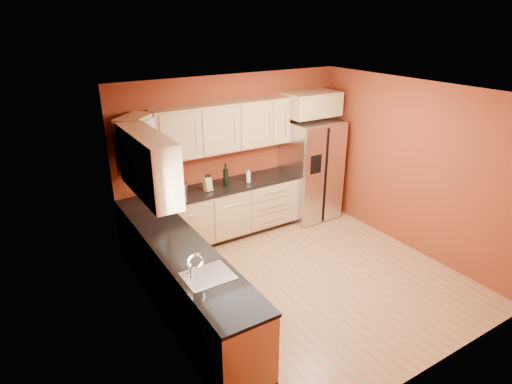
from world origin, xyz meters
TOP-DOWN VIEW (x-y plane):
  - floor at (0.00, 0.00)m, footprint 4.00×4.00m
  - ceiling at (0.00, 0.00)m, footprint 4.00×4.00m
  - wall_back at (0.00, 2.00)m, footprint 4.00×0.04m
  - wall_front at (0.00, -2.00)m, footprint 4.00×0.04m
  - wall_left at (-2.00, 0.00)m, footprint 0.04×4.00m
  - wall_right at (2.00, 0.00)m, footprint 0.04×4.00m
  - base_cabinets_back at (-0.55, 1.70)m, footprint 2.90×0.60m
  - base_cabinets_left at (-1.70, 0.00)m, footprint 0.60×2.80m
  - countertop_back at (-0.55, 1.69)m, footprint 2.90×0.62m
  - countertop_left at (-1.69, 0.00)m, footprint 0.62×2.80m
  - upper_cabinets_back at (-0.25, 1.83)m, footprint 2.30×0.33m
  - upper_cabinets_left at (-1.83, 0.72)m, footprint 0.33×1.35m
  - corner_upper_cabinet at (-1.67, 1.67)m, footprint 0.67×0.67m
  - over_fridge_cabinet at (1.35, 1.70)m, footprint 0.92×0.60m
  - refrigerator at (1.35, 1.62)m, footprint 0.90×0.75m
  - window at (-1.98, -0.50)m, footprint 0.03×0.90m
  - sink_faucet at (-1.69, -0.50)m, footprint 0.50×0.42m
  - canister_left at (-1.49, 1.74)m, footprint 0.12×0.12m
  - canister_right at (-1.06, 1.63)m, footprint 0.14×0.14m
  - wine_bottle_a at (-1.51, 1.71)m, footprint 0.08×0.08m
  - wine_bottle_b at (-0.32, 1.67)m, footprint 0.10×0.10m
  - knife_block at (-0.66, 1.63)m, footprint 0.12×0.11m
  - soap_dispenser at (0.06, 1.62)m, footprint 0.07×0.07m

SIDE VIEW (x-z plane):
  - floor at x=0.00m, z-range 0.00..0.00m
  - base_cabinets_back at x=-0.55m, z-range 0.00..0.88m
  - base_cabinets_left at x=-1.70m, z-range 0.00..0.88m
  - refrigerator at x=1.35m, z-range 0.00..1.78m
  - countertop_back at x=-0.55m, z-range 0.88..0.92m
  - countertop_left at x=-1.69m, z-range 0.88..0.92m
  - canister_right at x=-1.06m, z-range 0.92..1.11m
  - canister_left at x=-1.49m, z-range 0.92..1.12m
  - soap_dispenser at x=0.06m, z-range 0.92..1.13m
  - knife_block at x=-0.66m, z-range 0.92..1.14m
  - wine_bottle_a at x=-1.51m, z-range 0.92..1.22m
  - sink_faucet at x=-1.69m, z-range 0.92..1.22m
  - wine_bottle_b at x=-0.32m, z-range 0.92..1.29m
  - wall_back at x=0.00m, z-range 0.00..2.60m
  - wall_front at x=0.00m, z-range 0.00..2.60m
  - wall_left at x=-2.00m, z-range 0.00..2.60m
  - wall_right at x=2.00m, z-range 0.00..2.60m
  - window at x=-1.98m, z-range 1.05..2.05m
  - upper_cabinets_back at x=-0.25m, z-range 1.45..2.20m
  - upper_cabinets_left at x=-1.83m, z-range 1.45..2.20m
  - corner_upper_cabinet at x=-1.67m, z-range 1.45..2.20m
  - over_fridge_cabinet at x=1.35m, z-range 1.85..2.25m
  - ceiling at x=0.00m, z-range 2.60..2.60m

